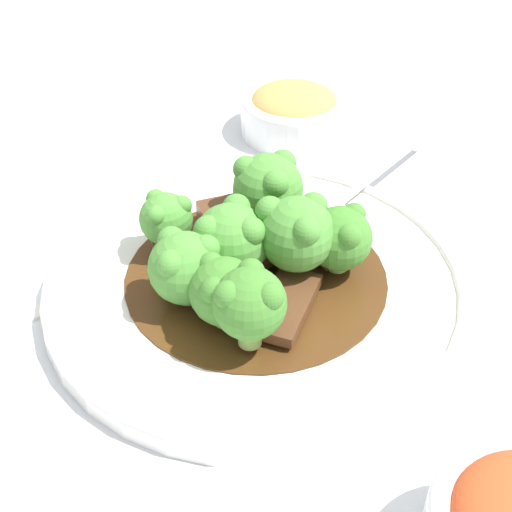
# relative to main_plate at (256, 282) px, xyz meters

# --- Properties ---
(ground_plane) EXTENTS (4.00, 4.00, 0.00)m
(ground_plane) POSITION_rel_main_plate_xyz_m (0.00, 0.00, -0.01)
(ground_plane) COLOR silver
(main_plate) EXTENTS (0.31, 0.31, 0.02)m
(main_plate) POSITION_rel_main_plate_xyz_m (0.00, 0.00, 0.00)
(main_plate) COLOR white
(main_plate) RESTS_ON ground_plane
(beef_strip_0) EXTENTS (0.06, 0.05, 0.01)m
(beef_strip_0) POSITION_rel_main_plate_xyz_m (0.04, 0.04, 0.01)
(beef_strip_0) COLOR #56331E
(beef_strip_0) RESTS_ON main_plate
(beef_strip_1) EXTENTS (0.07, 0.05, 0.01)m
(beef_strip_1) POSITION_rel_main_plate_xyz_m (0.05, -0.01, 0.02)
(beef_strip_1) COLOR #56331E
(beef_strip_1) RESTS_ON main_plate
(beef_strip_2) EXTENTS (0.06, 0.07, 0.01)m
(beef_strip_2) POSITION_rel_main_plate_xyz_m (-0.04, 0.01, 0.01)
(beef_strip_2) COLOR #56331E
(beef_strip_2) RESTS_ON main_plate
(beef_strip_3) EXTENTS (0.04, 0.05, 0.01)m
(beef_strip_3) POSITION_rel_main_plate_xyz_m (0.02, -0.02, 0.01)
(beef_strip_3) COLOR brown
(beef_strip_3) RESTS_ON main_plate
(beef_strip_4) EXTENTS (0.08, 0.03, 0.01)m
(beef_strip_4) POSITION_rel_main_plate_xyz_m (0.01, -0.06, 0.02)
(beef_strip_4) COLOR #56331E
(beef_strip_4) RESTS_ON main_plate
(broccoli_floret_0) EXTENTS (0.05, 0.05, 0.05)m
(broccoli_floret_0) POSITION_rel_main_plate_xyz_m (0.01, 0.05, 0.04)
(broccoli_floret_0) COLOR #8EB756
(broccoli_floret_0) RESTS_ON main_plate
(broccoli_floret_1) EXTENTS (0.05, 0.05, 0.05)m
(broccoli_floret_1) POSITION_rel_main_plate_xyz_m (-0.03, -0.05, 0.04)
(broccoli_floret_1) COLOR #7FA84C
(broccoli_floret_1) RESTS_ON main_plate
(broccoli_floret_2) EXTENTS (0.05, 0.05, 0.06)m
(broccoli_floret_2) POSITION_rel_main_plate_xyz_m (0.01, 0.01, 0.04)
(broccoli_floret_2) COLOR #7FA84C
(broccoli_floret_2) RESTS_ON main_plate
(broccoli_floret_3) EXTENTS (0.05, 0.05, 0.05)m
(broccoli_floret_3) POSITION_rel_main_plate_xyz_m (-0.03, 0.05, 0.04)
(broccoli_floret_3) COLOR #8EB756
(broccoli_floret_3) RESTS_ON main_plate
(broccoli_floret_4) EXTENTS (0.05, 0.05, 0.06)m
(broccoli_floret_4) POSITION_rel_main_plate_xyz_m (-0.02, -0.02, 0.04)
(broccoli_floret_4) COLOR #7FA84C
(broccoli_floret_4) RESTS_ON main_plate
(broccoli_floret_5) EXTENTS (0.05, 0.05, 0.06)m
(broccoli_floret_5) POSITION_rel_main_plate_xyz_m (-0.05, 0.05, 0.04)
(broccoli_floret_5) COLOR #8EB756
(broccoli_floret_5) RESTS_ON main_plate
(broccoli_floret_6) EXTENTS (0.04, 0.04, 0.05)m
(broccoli_floret_6) POSITION_rel_main_plate_xyz_m (0.06, 0.03, 0.04)
(broccoli_floret_6) COLOR #8EB756
(broccoli_floret_6) RESTS_ON main_plate
(broccoli_floret_7) EXTENTS (0.05, 0.05, 0.06)m
(broccoli_floret_7) POSITION_rel_main_plate_xyz_m (0.04, -0.04, 0.04)
(broccoli_floret_7) COLOR #7FA84C
(broccoli_floret_7) RESTS_ON main_plate
(serving_spoon) EXTENTS (0.08, 0.21, 0.01)m
(serving_spoon) POSITION_rel_main_plate_xyz_m (0.02, -0.09, 0.02)
(serving_spoon) COLOR #B7B7BC
(serving_spoon) RESTS_ON main_plate
(side_bowl_appetizer) EXTENTS (0.10, 0.10, 0.05)m
(side_bowl_appetizer) POSITION_rel_main_plate_xyz_m (0.17, -0.17, 0.01)
(side_bowl_appetizer) COLOR white
(side_bowl_appetizer) RESTS_ON ground_plane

